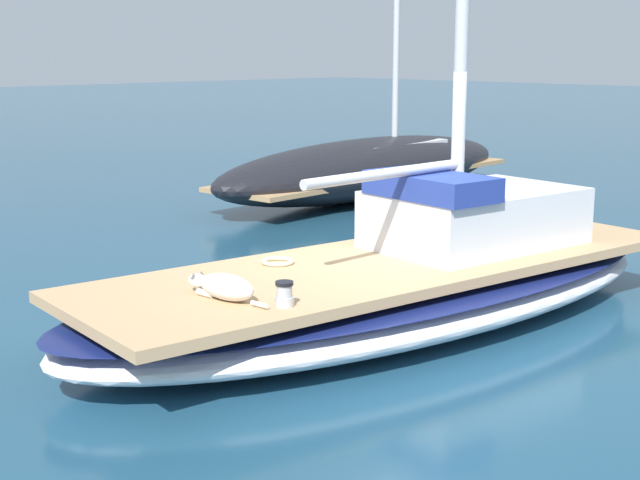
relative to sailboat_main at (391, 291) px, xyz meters
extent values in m
plane|color=navy|center=(0.00, 0.00, -0.34)|extent=(120.00, 120.00, 0.00)
ellipsoid|color=white|center=(0.00, 0.00, -0.06)|extent=(3.33, 7.44, 0.56)
ellipsoid|color=navy|center=(0.00, 0.00, 0.12)|extent=(3.35, 7.48, 0.08)
cube|color=tan|center=(0.00, 0.00, 0.27)|extent=(2.81, 6.82, 0.10)
cylinder|color=silver|center=(0.11, -0.21, 1.22)|extent=(0.10, 2.20, 0.10)
cube|color=silver|center=(0.14, 1.19, 0.62)|extent=(1.65, 2.35, 0.60)
cube|color=navy|center=(0.14, 0.42, 1.04)|extent=(1.40, 0.85, 0.24)
ellipsoid|color=silver|center=(0.01, -2.10, 0.43)|extent=(0.62, 0.30, 0.22)
ellipsoid|color=silver|center=(-0.36, -2.13, 0.42)|extent=(0.21, 0.14, 0.13)
cone|color=#504E4A|center=(-0.36, -2.17, 0.48)|extent=(0.05, 0.05, 0.05)
cone|color=#504E4A|center=(-0.36, -2.08, 0.48)|extent=(0.05, 0.05, 0.05)
cylinder|color=silver|center=(-0.20, -2.18, 0.35)|extent=(0.18, 0.07, 0.06)
cylinder|color=silver|center=(-0.21, -2.06, 0.35)|extent=(0.18, 0.07, 0.06)
cylinder|color=silver|center=(0.40, -2.07, 0.35)|extent=(0.18, 0.05, 0.04)
cylinder|color=#B7B7BC|center=(0.50, -1.89, 0.36)|extent=(0.16, 0.16, 0.08)
cylinder|color=#B7B7BC|center=(0.50, -1.89, 0.45)|extent=(0.13, 0.13, 0.10)
cylinder|color=black|center=(0.50, -1.89, 0.52)|extent=(0.15, 0.15, 0.03)
torus|color=beige|center=(-0.68, -0.92, 0.35)|extent=(0.32, 0.32, 0.04)
ellipsoid|color=black|center=(-5.61, 5.76, 0.22)|extent=(2.54, 7.73, 1.11)
cube|color=tan|center=(-5.61, 5.76, 0.11)|extent=(2.07, 6.95, 0.08)
cube|color=silver|center=(-5.65, 6.33, 0.41)|extent=(1.28, 2.35, 0.52)
cube|color=navy|center=(-5.53, 4.43, 0.33)|extent=(1.18, 2.35, 0.36)
camera|label=1|loc=(5.85, -6.71, 2.38)|focal=51.20mm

